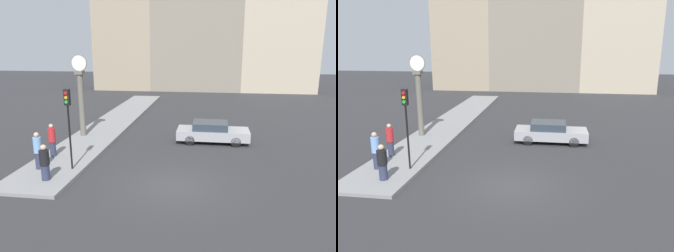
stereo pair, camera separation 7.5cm
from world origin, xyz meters
TOP-DOWN VIEW (x-y plane):
  - ground_plane at (0.00, 0.00)m, footprint 120.00×120.00m
  - sidewalk_corner at (-6.17, 11.26)m, footprint 3.12×26.52m
  - building_row at (-0.07, 32.00)m, footprint 29.12×5.00m
  - sedan_car at (1.62, 7.00)m, footprint 4.52×1.86m
  - traffic_light_near at (-5.15, 0.97)m, footprint 0.26×0.24m
  - street_clock at (-6.96, 6.91)m, footprint 1.05×0.50m
  - pedestrian_black_jacket at (-5.74, -0.48)m, footprint 0.43×0.43m
  - pedestrian_red_top at (-6.96, 2.63)m, footprint 0.38×0.38m
  - pedestrian_blue_stripe at (-6.75, 0.76)m, footprint 0.38×0.38m

SIDE VIEW (x-z plane):
  - ground_plane at x=0.00m, z-range 0.00..0.00m
  - sidewalk_corner at x=-6.17m, z-range 0.00..0.16m
  - sedan_car at x=1.62m, z-range 0.01..1.33m
  - pedestrian_black_jacket at x=-5.74m, z-range 0.14..1.79m
  - pedestrian_red_top at x=-6.96m, z-range 0.15..1.96m
  - pedestrian_blue_stripe at x=-6.75m, z-range 0.16..2.00m
  - street_clock at x=-6.96m, z-range 0.05..5.35m
  - traffic_light_near at x=-5.15m, z-range 1.00..4.92m
  - building_row at x=-0.07m, z-range -1.35..18.52m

